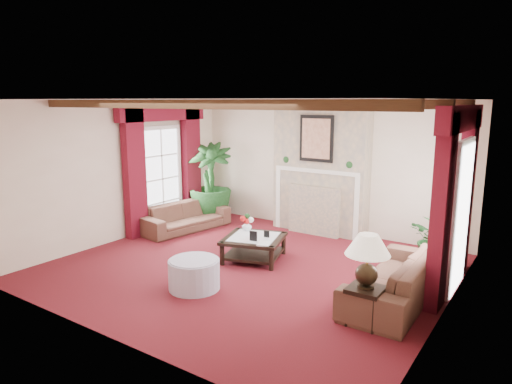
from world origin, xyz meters
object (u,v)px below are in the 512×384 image
Objects in this scene: sofa_right at (396,270)px; ottoman at (194,274)px; side_table at (365,306)px; sofa_left at (185,212)px; potted_palm at (210,199)px; coffee_table at (254,248)px.

sofa_right is 2.83m from ottoman.
side_table is 2.47m from ottoman.
sofa_left is 3.15m from ottoman.
sofa_left is 0.99× the size of potted_palm.
sofa_right reaches higher than ottoman.
side_table reaches higher than coffee_table.
sofa_right is 2.27× the size of coffee_table.
ottoman is (-2.52, -1.25, -0.21)m from sofa_right.
sofa_right is 2.96× the size of ottoman.
side_table is (4.67, -1.89, -0.14)m from sofa_left.
sofa_right reaches higher than coffee_table.
sofa_left is 2.70× the size of ottoman.
potted_palm is at bearing -111.80° from sofa_right.
potted_palm is at bearing 127.69° from coffee_table.
sofa_right is 0.94m from side_table.
sofa_left is at bearing 145.18° from coffee_table.
ottoman reaches higher than coffee_table.
sofa_left is 4.16× the size of side_table.
ottoman is (2.22, -2.22, -0.16)m from sofa_left.
coffee_table is (2.31, -1.62, -0.29)m from potted_palm.
ottoman is at bearing -64.05° from sofa_right.
potted_palm reaches higher than coffee_table.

